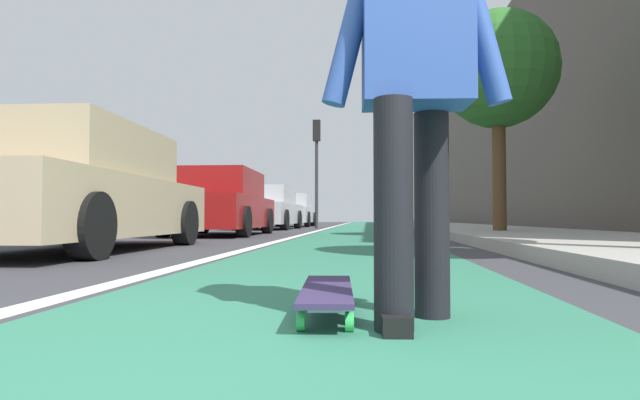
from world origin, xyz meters
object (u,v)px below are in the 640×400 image
at_px(skateboard, 327,292).
at_px(parked_car_mid, 220,204).
at_px(parked_car_far, 268,209).
at_px(street_tree_mid, 498,71).
at_px(parked_car_end, 292,211).
at_px(traffic_light, 317,153).
at_px(skater_person, 415,75).
at_px(parked_car_near, 79,192).

bearing_deg(skateboard, parked_car_mid, 18.54).
xyz_separation_m(parked_car_far, street_tree_mid, (-7.23, -6.11, 2.66)).
height_order(parked_car_far, parked_car_end, same).
xyz_separation_m(skateboard, parked_car_far, (15.81, 3.28, 0.63)).
relative_size(skateboard, parked_car_far, 0.19).
height_order(traffic_light, street_tree_mid, street_tree_mid).
height_order(skater_person, parked_car_near, skater_person).
distance_m(parked_car_near, parked_car_end, 17.88).
bearing_deg(skater_person, parked_car_near, 42.54).
distance_m(skater_person, parked_car_near, 5.39).
height_order(skater_person, parked_car_far, skater_person).
relative_size(parked_car_mid, parked_car_end, 1.10).
relative_size(skateboard, parked_car_end, 0.21).
xyz_separation_m(skateboard, skater_person, (-0.15, -0.35, 0.84)).
bearing_deg(parked_car_far, skateboard, -168.27).
bearing_deg(parked_car_near, parked_car_end, 0.06).
bearing_deg(parked_car_near, parked_car_mid, -1.02).
height_order(parked_car_mid, street_tree_mid, street_tree_mid).
distance_m(skateboard, parked_car_end, 21.96).
bearing_deg(skateboard, skater_person, -113.38).
height_order(parked_car_mid, parked_car_end, parked_car_end).
distance_m(parked_car_end, traffic_light, 4.97).
bearing_deg(parked_car_end, parked_car_mid, -179.44).
bearing_deg(parked_car_mid, parked_car_near, 178.98).
bearing_deg(street_tree_mid, parked_car_near, 127.90).
relative_size(skateboard, skater_person, 0.52).
xyz_separation_m(parked_car_near, parked_car_far, (11.99, -0.01, 0.01)).
bearing_deg(parked_car_mid, skater_person, -159.91).
xyz_separation_m(parked_car_mid, traffic_light, (7.97, -1.45, 2.16)).
bearing_deg(traffic_light, parked_car_near, 173.54).
relative_size(skateboard, parked_car_near, 0.19).
distance_m(parked_car_near, traffic_light, 13.93).
xyz_separation_m(skateboard, parked_car_mid, (9.52, 3.19, 0.62)).
bearing_deg(skateboard, parked_car_end, 8.68).
distance_m(parked_car_end, street_tree_mid, 14.72).
bearing_deg(street_tree_mid, skateboard, 161.79).
distance_m(skater_person, parked_car_far, 16.37).
relative_size(parked_car_far, street_tree_mid, 0.97).
bearing_deg(parked_car_far, parked_car_end, 0.28).
relative_size(parked_car_mid, traffic_light, 1.08).
xyz_separation_m(parked_car_end, traffic_light, (-4.20, -1.57, 2.14)).
bearing_deg(street_tree_mid, parked_car_far, 40.19).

